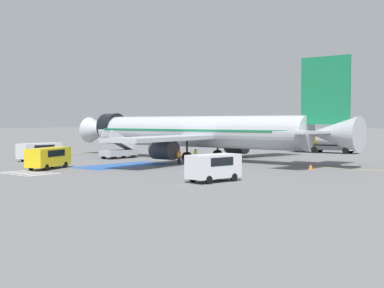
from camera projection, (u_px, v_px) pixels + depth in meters
The scene contains 18 objects.
ground_plane at pixel (195, 160), 64.97m from camera, with size 600.00×600.00×0.00m, color slate.
apron_leadline_yellow at pixel (193, 159), 66.13m from camera, with size 0.20×75.17×0.01m, color gold.
apron_stand_patch_blue at pixel (123, 165), 57.06m from camera, with size 5.09×11.18×0.01m, color #2856A8.
apron_walkway_bar_0 at pixel (13, 171), 50.27m from camera, with size 0.44×3.60×0.01m, color silver.
apron_walkway_bar_1 at pixel (20, 172), 49.51m from camera, with size 0.44×3.60×0.01m, color silver.
apron_walkway_bar_2 at pixel (28, 173), 48.74m from camera, with size 0.44×3.60×0.01m, color silver.
apron_walkway_bar_3 at pixel (35, 174), 47.98m from camera, with size 0.44×3.60×0.01m, color silver.
apron_walkway_bar_4 at pixel (43, 175), 47.22m from camera, with size 0.44×3.60×0.01m, color silver.
airliner at pixel (197, 132), 65.53m from camera, with size 41.04×33.65×11.35m.
boarding_stairs_forward at pixel (119, 151), 68.13m from camera, with size 2.21×5.23×3.64m.
fuel_tanker at pixel (323, 142), 80.09m from camera, with size 10.60×3.50×3.33m.
service_van_0 at pixel (214, 165), 41.63m from camera, with size 2.52×4.66×2.14m.
service_van_1 at pixel (39, 150), 63.73m from camera, with size 2.16×5.17×2.11m.
service_van_2 at pixel (49, 156), 52.73m from camera, with size 3.72×5.78×2.09m.
baggage_cart at pixel (204, 165), 55.11m from camera, with size 2.81×2.96×0.87m.
ground_crew_0 at pixel (179, 156), 58.45m from camera, with size 0.39×0.49×1.62m.
ground_crew_1 at pixel (196, 155), 59.85m from camera, with size 0.49×0.42×1.63m.
traffic_cone_0 at pixel (311, 167), 52.55m from camera, with size 0.48×0.48×0.54m.
Camera 1 is at (40.98, -50.24, 4.72)m, focal length 50.00 mm.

